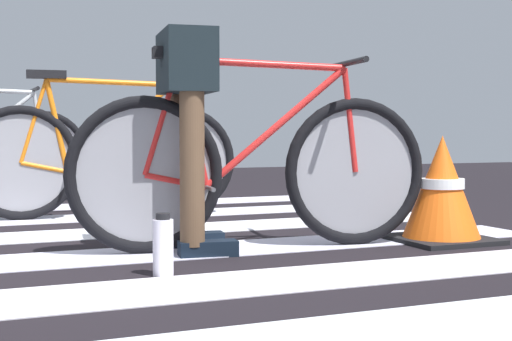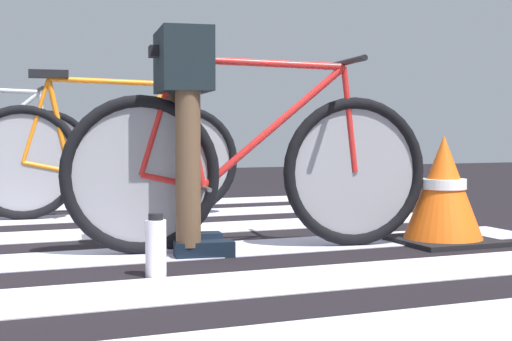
{
  "view_description": "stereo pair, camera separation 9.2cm",
  "coord_description": "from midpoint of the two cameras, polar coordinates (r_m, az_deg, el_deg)",
  "views": [
    {
      "loc": [
        -0.35,
        -3.46,
        0.58
      ],
      "look_at": [
        1.2,
        0.2,
        0.37
      ],
      "focal_mm": 52.32,
      "sensor_mm": 36.0,
      "label": 1
    },
    {
      "loc": [
        -0.26,
        -3.46,
        0.58
      ],
      "look_at": [
        1.2,
        0.2,
        0.37
      ],
      "focal_mm": 52.32,
      "sensor_mm": 36.0,
      "label": 2
    }
  ],
  "objects": [
    {
      "name": "ground",
      "position": [
        3.52,
        -16.61,
        -6.32
      ],
      "size": [
        18.0,
        14.0,
        0.02
      ],
      "color": "black"
    },
    {
      "name": "crosswalk_markings",
      "position": [
        3.32,
        -15.82,
        -6.66
      ],
      "size": [
        5.48,
        4.99,
        0.0
      ],
      "color": "silver",
      "rests_on": "ground"
    },
    {
      "name": "bicycle_1_of_4",
      "position": [
        3.47,
        0.32,
        0.24
      ],
      "size": [
        1.73,
        0.52,
        0.93
      ],
      "rotation": [
        0.0,
        0.0,
        -0.13
      ],
      "color": "black",
      "rests_on": "ground"
    },
    {
      "name": "cyclist_1_of_4",
      "position": [
        3.4,
        -4.78,
        4.68
      ],
      "size": [
        0.36,
        0.44,
        1.01
      ],
      "rotation": [
        0.0,
        0.0,
        -0.13
      ],
      "color": "brown",
      "rests_on": "ground"
    },
    {
      "name": "bicycle_2_of_4",
      "position": [
        4.86,
        -10.89,
        1.0
      ],
      "size": [
        1.73,
        0.52,
        0.93
      ],
      "rotation": [
        0.0,
        0.0,
        -0.08
      ],
      "color": "black",
      "rests_on": "ground"
    },
    {
      "name": "water_bottle",
      "position": [
        2.88,
        -6.78,
        -5.77
      ],
      "size": [
        0.08,
        0.08,
        0.24
      ],
      "color": "white",
      "rests_on": "ground"
    },
    {
      "name": "traffic_cone",
      "position": [
        3.82,
        14.69,
        -1.57
      ],
      "size": [
        0.47,
        0.47,
        0.53
      ],
      "color": "black",
      "rests_on": "ground"
    }
  ]
}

